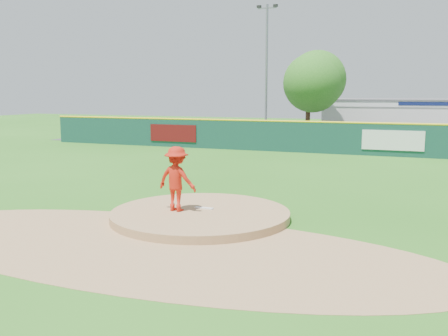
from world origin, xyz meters
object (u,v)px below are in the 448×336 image
at_px(deciduous_tree, 309,83).
at_px(light_pole_left, 266,66).
at_px(van, 398,137).
at_px(playground_slide, 155,129).
at_px(pool_building_grp, 418,118).
at_px(pitcher, 177,179).

height_order(deciduous_tree, light_pole_left, light_pole_left).
xyz_separation_m(van, playground_slide, (-18.96, -1.78, 0.25)).
relative_size(van, deciduous_tree, 0.62).
distance_m(deciduous_tree, light_pole_left, 4.72).
height_order(pool_building_grp, light_pole_left, light_pole_left).
height_order(pool_building_grp, deciduous_tree, deciduous_tree).
height_order(pool_building_grp, playground_slide, pool_building_grp).
height_order(pitcher, playground_slide, pitcher).
bearing_deg(light_pole_left, deciduous_tree, -26.57).
height_order(van, playground_slide, playground_slide).
bearing_deg(light_pole_left, van, -13.85).
bearing_deg(deciduous_tree, playground_slide, -168.77).
bearing_deg(van, pitcher, -170.50).
relative_size(playground_slide, deciduous_tree, 0.44).
bearing_deg(light_pole_left, playground_slide, -151.69).
height_order(pitcher, van, pitcher).
xyz_separation_m(pitcher, playground_slide, (-13.54, 22.80, -0.34)).
bearing_deg(light_pole_left, pitcher, -78.94).
xyz_separation_m(pitcher, van, (5.42, 24.58, -0.59)).
distance_m(pitcher, deciduous_tree, 25.48).
height_order(pitcher, deciduous_tree, deciduous_tree).
distance_m(pool_building_grp, playground_slide, 22.32).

